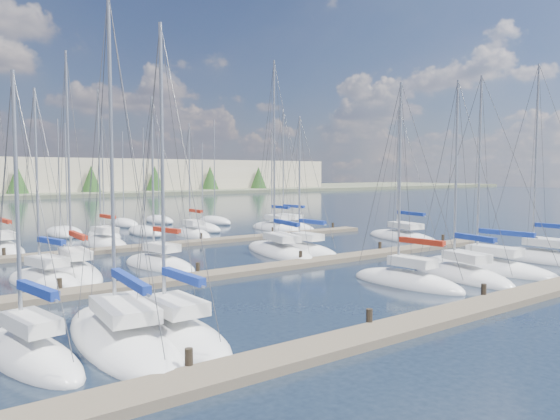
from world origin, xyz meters
TOP-DOWN VIEW (x-y plane):
  - ground at (0.00, 60.00)m, footprint 400.00×400.00m
  - dock_near at (0.00, 2.01)m, footprint 44.00×1.93m
  - dock_mid at (0.00, 16.01)m, footprint 44.00×1.93m
  - dock_far at (0.00, 30.01)m, footprint 44.00×1.93m
  - sailboat_c at (-10.75, 6.62)m, footprint 2.79×7.45m
  - sailboat_e at (8.09, 6.92)m, footprint 4.03×8.06m
  - sailboat_r at (17.57, 35.69)m, footprint 3.05×8.59m
  - sailboat_a at (-15.62, 7.33)m, footprint 3.12×7.23m
  - sailboat_f at (11.62, 7.40)m, footprint 2.88×9.29m
  - sailboat_h at (-11.95, 20.01)m, footprint 4.02×7.17m
  - sailboat_k at (5.27, 21.04)m, footprint 5.05×10.81m
  - sailboat_d at (4.04, 7.64)m, footprint 2.73×7.29m
  - sailboat_p at (5.65, 35.59)m, footprint 2.73×6.87m
  - sailboat_j at (-4.47, 21.30)m, footprint 3.59×7.28m
  - sailboat_b at (-12.44, 7.35)m, footprint 4.14×10.31m
  - sailboat_o at (-3.57, 34.31)m, footprint 3.03×7.57m
  - sailboat_n at (-11.29, 35.46)m, footprint 2.93×8.97m
  - sailboat_g at (18.26, 7.23)m, footprint 3.15×8.85m
  - sailboat_m at (19.92, 21.33)m, footprint 4.94×9.97m
  - sailboat_i at (-9.72, 22.06)m, footprint 3.07×8.98m
  - sailboat_l at (7.05, 20.15)m, footprint 2.44×7.29m
  - sailboat_q at (15.65, 35.37)m, footprint 3.09×8.08m
  - distant_boats at (-4.34, 43.76)m, footprint 36.93×20.75m

SIDE VIEW (x-z plane):
  - ground at x=0.00m, z-range 0.00..0.00m
  - dock_near at x=0.00m, z-range -0.40..0.70m
  - dock_mid at x=0.00m, z-range -0.40..0.70m
  - dock_far at x=0.00m, z-range -0.40..0.70m
  - sailboat_b at x=-12.44m, z-range -6.63..6.96m
  - sailboat_q at x=15.65m, z-range -5.66..6.01m
  - sailboat_m at x=19.92m, z-range -6.40..6.75m
  - sailboat_f at x=11.62m, z-range -6.38..6.74m
  - sailboat_l at x=7.05m, z-range -5.46..5.82m
  - sailboat_h at x=-11.95m, z-range -5.65..6.01m
  - sailboat_c at x=-10.75m, z-range -6.10..6.47m
  - sailboat_g at x=18.26m, z-range -7.12..7.48m
  - sailboat_a at x=-15.62m, z-range -5.01..5.37m
  - sailboat_k at x=5.27m, z-range -7.58..7.94m
  - sailboat_j at x=-4.47m, z-range -5.80..6.17m
  - sailboat_e at x=8.09m, z-range -6.02..6.39m
  - sailboat_r at x=17.57m, z-range -6.71..7.09m
  - sailboat_d at x=4.04m, z-range -5.79..6.17m
  - sailboat_p at x=5.65m, z-range -5.67..6.05m
  - sailboat_i at x=-9.72m, z-range -7.00..7.38m
  - sailboat_o at x=-3.57m, z-range -6.83..7.21m
  - sailboat_n at x=-11.29m, z-range -7.73..8.12m
  - distant_boats at x=-4.34m, z-range -6.36..6.94m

